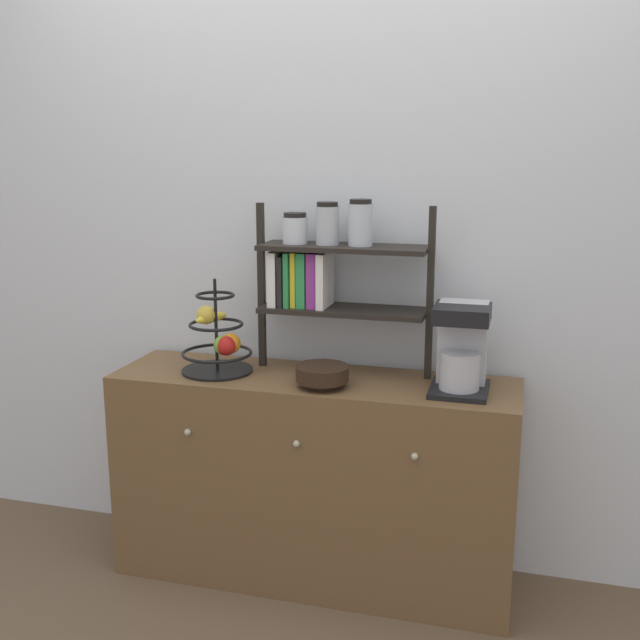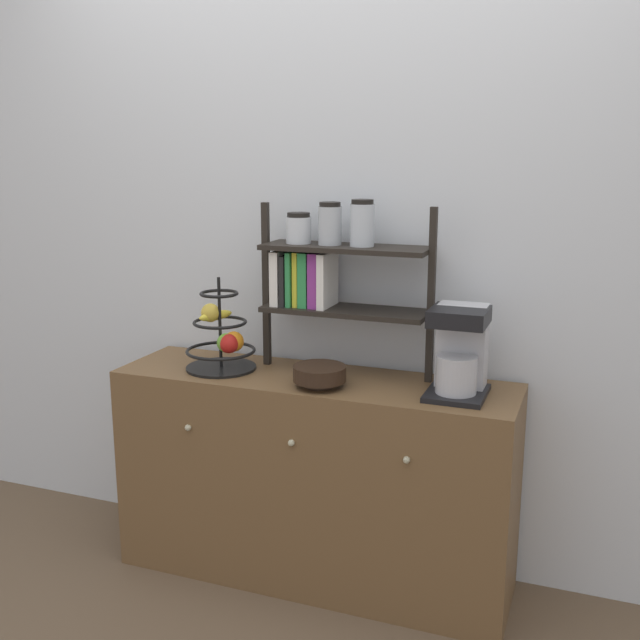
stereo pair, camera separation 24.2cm
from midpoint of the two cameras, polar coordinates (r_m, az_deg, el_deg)
name	(u,v)px [view 2 (the right image)]	position (r m, az deg, el deg)	size (l,w,h in m)	color
ground_plane	(293,602)	(2.87, 0.53, -20.75)	(12.00, 12.00, 0.00)	brown
wall_back	(337,228)	(2.84, 3.78, 6.97)	(7.00, 0.05, 2.60)	silver
sideboard	(314,478)	(2.85, 2.00, -12.01)	(1.47, 0.42, 0.78)	brown
coffee_maker	(460,351)	(2.55, 13.29, -2.33)	(0.19, 0.24, 0.30)	black
fruit_stand	(222,339)	(2.78, -5.01, -1.49)	(0.26, 0.26, 0.35)	black
wooden_bowl	(320,374)	(2.59, 2.65, -4.20)	(0.19, 0.19, 0.08)	black
shelf_hutch	(326,267)	(2.71, 3.03, 4.03)	(0.65, 0.20, 0.63)	black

